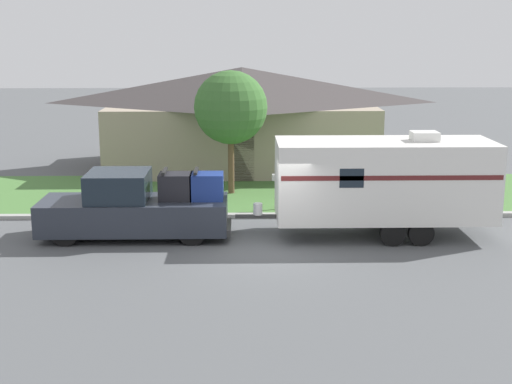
% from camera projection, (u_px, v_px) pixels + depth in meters
% --- Properties ---
extents(ground_plane, '(120.00, 120.00, 0.00)m').
position_uv_depth(ground_plane, '(268.00, 251.00, 20.54)').
color(ground_plane, '#515456').
extents(curb_strip, '(80.00, 0.30, 0.14)m').
position_uv_depth(curb_strip, '(264.00, 216.00, 24.18)').
color(curb_strip, '#999993').
rests_on(curb_strip, ground_plane).
extents(lawn_strip, '(80.00, 7.00, 0.03)m').
position_uv_depth(lawn_strip, '(261.00, 193.00, 27.76)').
color(lawn_strip, '#477538').
rests_on(lawn_strip, ground_plane).
extents(house_across_street, '(12.74, 7.57, 4.59)m').
position_uv_depth(house_across_street, '(242.00, 116.00, 32.79)').
color(house_across_street, gray).
rests_on(house_across_street, ground_plane).
extents(pickup_truck, '(5.79, 2.07, 2.11)m').
position_uv_depth(pickup_truck, '(136.00, 208.00, 21.74)').
color(pickup_truck, black).
rests_on(pickup_truck, ground_plane).
extents(travel_trailer, '(7.82, 2.44, 3.24)m').
position_uv_depth(travel_trailer, '(384.00, 180.00, 21.71)').
color(travel_trailer, black).
rests_on(travel_trailer, ground_plane).
extents(mailbox, '(0.48, 0.20, 1.28)m').
position_uv_depth(mailbox, '(279.00, 183.00, 25.04)').
color(mailbox, brown).
rests_on(mailbox, ground_plane).
extents(tree_in_yard, '(2.80, 2.80, 4.76)m').
position_uv_depth(tree_in_yard, '(231.00, 108.00, 27.03)').
color(tree_in_yard, brown).
rests_on(tree_in_yard, ground_plane).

